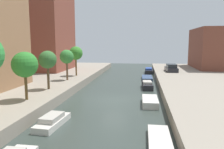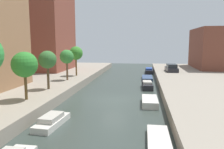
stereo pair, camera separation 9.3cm
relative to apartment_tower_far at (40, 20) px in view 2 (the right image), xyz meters
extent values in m
plane|color=#333D38|center=(16.00, -16.75, -10.13)|extent=(84.00, 84.00, 0.00)
cube|color=brown|center=(0.00, 0.00, 0.00)|extent=(10.00, 10.53, 18.27)
cube|color=brown|center=(34.00, 7.15, -5.23)|extent=(10.00, 12.43, 7.81)
cylinder|color=brown|center=(8.82, -21.46, -7.97)|extent=(0.25, 0.25, 2.32)
sphere|color=#2C7D2B|center=(8.82, -21.46, -6.03)|extent=(2.23, 2.23, 2.23)
cylinder|color=brown|center=(8.82, -16.86, -7.87)|extent=(0.26, 0.26, 2.52)
sphere|color=#33672F|center=(8.82, -16.86, -5.94)|extent=(1.91, 1.91, 1.91)
cylinder|color=brown|center=(8.82, -10.89, -7.89)|extent=(0.25, 0.25, 2.49)
sphere|color=#347E35|center=(8.82, -10.89, -5.99)|extent=(1.86, 1.86, 1.86)
cylinder|color=brown|center=(8.82, -6.85, -7.78)|extent=(0.22, 0.22, 2.71)
sphere|color=#35802A|center=(8.82, -6.85, -5.71)|extent=(2.04, 2.04, 2.04)
cube|color=black|center=(23.81, 0.47, -8.78)|extent=(1.97, 4.29, 0.71)
cube|color=#1E2328|center=(23.81, 0.16, -8.11)|extent=(1.67, 2.39, 0.62)
cube|color=beige|center=(12.51, -24.58, -9.90)|extent=(1.55, 3.71, 0.46)
cube|color=#B2ADA3|center=(12.51, -24.66, -9.49)|extent=(1.24, 2.07, 0.37)
cube|color=beige|center=(20.00, -26.50, -9.91)|extent=(1.32, 3.87, 0.44)
cube|color=beige|center=(19.66, -18.07, -9.81)|extent=(1.53, 3.56, 0.65)
cube|color=#232328|center=(19.51, -10.26, -9.79)|extent=(1.51, 3.52, 0.69)
cube|color=#B2ADA3|center=(19.51, -10.15, -9.30)|extent=(1.22, 1.96, 0.28)
cube|color=#33476B|center=(19.59, -2.69, -9.91)|extent=(1.73, 4.55, 0.45)
cube|color=#232328|center=(20.03, 5.16, -9.79)|extent=(1.53, 4.36, 0.70)
cube|color=#2D4C9E|center=(20.03, 4.93, -9.26)|extent=(1.28, 2.41, 0.36)
camera|label=1|loc=(18.96, -39.23, -4.18)|focal=35.52mm
camera|label=2|loc=(19.05, -39.21, -4.18)|focal=35.52mm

